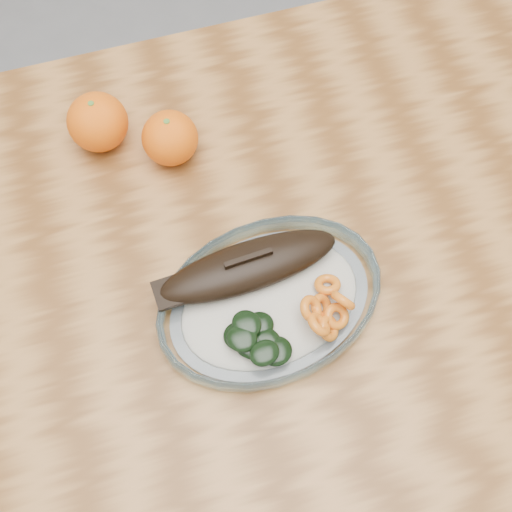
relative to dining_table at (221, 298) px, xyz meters
name	(u,v)px	position (x,y,z in m)	size (l,w,h in m)	color
ground	(235,399)	(0.00, 0.00, -0.65)	(3.00, 3.00, 0.00)	slate
dining_table	(221,298)	(0.00, 0.00, 0.00)	(1.20, 0.80, 0.75)	brown
plated_meal	(269,298)	(0.05, -0.06, 0.12)	(0.58, 0.58, 0.08)	white
orange_left	(98,122)	(-0.10, 0.24, 0.14)	(0.08, 0.08, 0.08)	#E75304
orange_right	(170,138)	(-0.01, 0.19, 0.14)	(0.08, 0.08, 0.08)	#E75304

